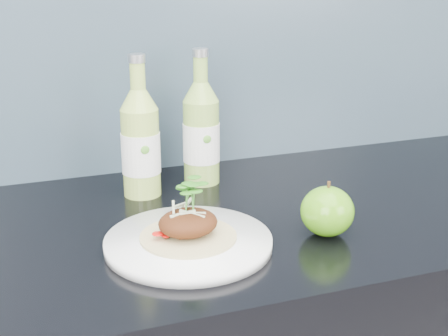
# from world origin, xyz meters

# --- Properties ---
(dinner_plate) EXTENTS (0.29, 0.29, 0.02)m
(dinner_plate) POSITION_xyz_m (-0.08, 1.60, 0.91)
(dinner_plate) COLOR white
(dinner_plate) RESTS_ON kitchen_counter
(pork_taco) EXTENTS (0.15, 0.15, 0.10)m
(pork_taco) POSITION_xyz_m (-0.08, 1.60, 0.94)
(pork_taco) COLOR tan
(pork_taco) RESTS_ON dinner_plate
(green_apple) EXTENTS (0.11, 0.11, 0.09)m
(green_apple) POSITION_xyz_m (0.14, 1.56, 0.94)
(green_apple) COLOR #39860E
(green_apple) RESTS_ON kitchen_counter
(cider_bottle_left) EXTENTS (0.08, 0.08, 0.26)m
(cider_bottle_left) POSITION_xyz_m (-0.09, 1.84, 1.00)
(cider_bottle_left) COLOR #A3C451
(cider_bottle_left) RESTS_ON kitchen_counter
(cider_bottle_right) EXTENTS (0.09, 0.09, 0.26)m
(cider_bottle_right) POSITION_xyz_m (0.03, 1.87, 1.00)
(cider_bottle_right) COLOR #8FB84C
(cider_bottle_right) RESTS_ON kitchen_counter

